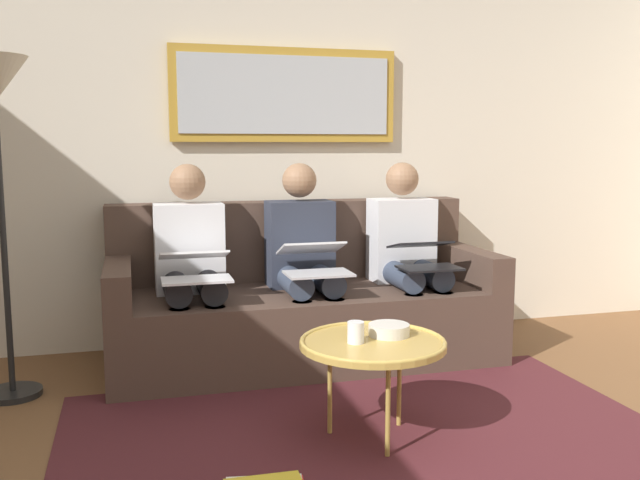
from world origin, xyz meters
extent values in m
cube|color=beige|center=(0.00, -2.60, 1.30)|extent=(6.00, 0.12, 2.60)
cube|color=#4C1E23|center=(0.00, -0.85, 0.00)|extent=(2.60, 1.80, 0.01)
cube|color=#4C382D|center=(0.00, -2.05, 0.21)|extent=(2.20, 0.90, 0.42)
cube|color=#4C382D|center=(0.00, -2.40, 0.66)|extent=(2.20, 0.20, 0.48)
cube|color=#4C382D|center=(-1.03, -2.05, 0.52)|extent=(0.14, 0.90, 0.20)
cube|color=#4C382D|center=(1.03, -2.05, 0.52)|extent=(0.14, 0.90, 0.20)
cube|color=#B7892D|center=(0.00, -2.51, 1.55)|extent=(1.42, 0.04, 0.58)
cube|color=#B2B7BC|center=(0.00, -2.48, 1.55)|extent=(1.32, 0.01, 0.48)
cylinder|color=tan|center=(-0.01, -0.90, 0.42)|extent=(0.62, 0.62, 0.03)
torus|color=tan|center=(-0.01, -0.90, 0.43)|extent=(0.62, 0.62, 0.02)
cylinder|color=#B28E42|center=(-0.01, -0.71, 0.20)|extent=(0.02, 0.02, 0.40)
cylinder|color=#B28E42|center=(-0.17, -0.99, 0.20)|extent=(0.02, 0.02, 0.40)
cylinder|color=#B28E42|center=(0.15, -0.99, 0.20)|extent=(0.02, 0.02, 0.40)
cylinder|color=silver|center=(0.07, -0.89, 0.47)|extent=(0.07, 0.07, 0.09)
cylinder|color=beige|center=(-0.11, -0.96, 0.45)|extent=(0.18, 0.18, 0.05)
cube|color=silver|center=(-0.64, -2.15, 0.67)|extent=(0.38, 0.22, 0.50)
sphere|color=#997051|center=(-0.64, -2.15, 1.04)|extent=(0.20, 0.20, 0.20)
cylinder|color=#384256|center=(-0.73, -1.94, 0.49)|extent=(0.14, 0.42, 0.14)
cylinder|color=#384256|center=(-0.55, -1.94, 0.49)|extent=(0.14, 0.42, 0.14)
cylinder|color=#384256|center=(-0.73, -1.73, 0.21)|extent=(0.11, 0.11, 0.42)
cylinder|color=#384256|center=(-0.55, -1.73, 0.21)|extent=(0.11, 0.11, 0.42)
cube|color=black|center=(-0.64, -1.73, 0.57)|extent=(0.33, 0.22, 0.01)
cube|color=black|center=(-0.64, -1.86, 0.68)|extent=(0.33, 0.22, 0.06)
cube|color=#A5C6EA|center=(-0.64, -1.86, 0.68)|extent=(0.30, 0.19, 0.05)
cube|color=#2D3342|center=(0.00, -2.15, 0.67)|extent=(0.38, 0.22, 0.50)
sphere|color=#997051|center=(0.00, -2.15, 1.04)|extent=(0.20, 0.20, 0.20)
cylinder|color=#384256|center=(-0.09, -1.94, 0.49)|extent=(0.14, 0.42, 0.14)
cylinder|color=#384256|center=(0.09, -1.94, 0.49)|extent=(0.14, 0.42, 0.14)
cylinder|color=#384256|center=(-0.09, -1.73, 0.21)|extent=(0.11, 0.11, 0.42)
cylinder|color=#384256|center=(0.09, -1.73, 0.21)|extent=(0.11, 0.11, 0.42)
cube|color=silver|center=(0.00, -1.73, 0.57)|extent=(0.35, 0.23, 0.01)
cube|color=silver|center=(0.00, -1.89, 0.68)|extent=(0.35, 0.22, 0.09)
cube|color=#A5C6EA|center=(0.00, -1.88, 0.68)|extent=(0.31, 0.19, 0.07)
cube|color=silver|center=(0.64, -2.15, 0.67)|extent=(0.38, 0.22, 0.50)
sphere|color=#997051|center=(0.64, -2.15, 1.04)|extent=(0.20, 0.20, 0.20)
cylinder|color=#232328|center=(0.55, -1.94, 0.49)|extent=(0.14, 0.42, 0.14)
cylinder|color=#232328|center=(0.73, -1.94, 0.49)|extent=(0.14, 0.42, 0.14)
cylinder|color=#232328|center=(0.55, -1.73, 0.21)|extent=(0.11, 0.11, 0.42)
cylinder|color=#232328|center=(0.73, -1.73, 0.21)|extent=(0.11, 0.11, 0.42)
cube|color=white|center=(0.64, -1.73, 0.57)|extent=(0.35, 0.21, 0.01)
cube|color=white|center=(0.64, -1.86, 0.67)|extent=(0.35, 0.21, 0.07)
cube|color=#A5C6EA|center=(0.64, -1.86, 0.68)|extent=(0.32, 0.18, 0.05)
cylinder|color=black|center=(1.55, -1.85, 0.01)|extent=(0.28, 0.28, 0.03)
cylinder|color=black|center=(1.55, -1.85, 0.75)|extent=(0.03, 0.03, 1.50)
camera|label=1|loc=(0.95, 1.75, 1.24)|focal=38.78mm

